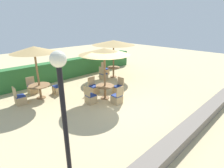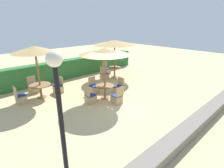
% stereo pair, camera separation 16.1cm
% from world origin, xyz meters
% --- Properties ---
extents(ground_plane, '(40.00, 40.00, 0.00)m').
position_xyz_m(ground_plane, '(0.00, 0.00, 0.00)').
color(ground_plane, '#C6B284').
extents(hedge_row, '(13.00, 0.70, 1.30)m').
position_xyz_m(hedge_row, '(0.00, 5.71, 0.65)').
color(hedge_row, '#2D6B33').
rests_on(hedge_row, ground_plane).
extents(stone_border, '(10.00, 0.56, 0.38)m').
position_xyz_m(stone_border, '(0.00, -3.43, 0.19)').
color(stone_border, slate).
rests_on(stone_border, ground_plane).
extents(lamp_post, '(0.36, 0.36, 3.32)m').
position_xyz_m(lamp_post, '(-4.07, -2.01, 2.35)').
color(lamp_post, black).
rests_on(lamp_post, ground_plane).
extents(parasol_center, '(2.54, 2.54, 2.66)m').
position_xyz_m(parasol_center, '(-0.08, 1.06, 2.49)').
color(parasol_center, olive).
rests_on(parasol_center, ground_plane).
extents(round_table_center, '(0.96, 0.96, 0.72)m').
position_xyz_m(round_table_center, '(-0.08, 1.06, 0.54)').
color(round_table_center, olive).
rests_on(round_table_center, ground_plane).
extents(patio_chair_center_east, '(0.46, 0.46, 0.93)m').
position_xyz_m(patio_chair_center_east, '(0.89, 1.01, 0.26)').
color(patio_chair_center_east, tan).
rests_on(patio_chair_center_east, ground_plane).
extents(patio_chair_center_north, '(0.46, 0.46, 0.93)m').
position_xyz_m(patio_chair_center_north, '(-0.08, 2.03, 0.26)').
color(patio_chair_center_north, tan).
rests_on(patio_chair_center_north, ground_plane).
extents(patio_chair_center_south, '(0.46, 0.46, 0.93)m').
position_xyz_m(patio_chair_center_south, '(-0.07, 0.16, 0.26)').
color(patio_chair_center_south, tan).
rests_on(patio_chair_center_south, ground_plane).
extents(patio_chair_center_west, '(0.46, 0.46, 0.93)m').
position_xyz_m(patio_chair_center_west, '(-1.02, 1.09, 0.26)').
color(patio_chair_center_west, tan).
rests_on(patio_chair_center_west, ground_plane).
extents(parasol_back_right, '(3.00, 3.00, 2.66)m').
position_xyz_m(parasol_back_right, '(2.92, 3.48, 2.49)').
color(parasol_back_right, olive).
rests_on(parasol_back_right, ground_plane).
extents(round_table_back_right, '(0.90, 0.90, 0.74)m').
position_xyz_m(round_table_back_right, '(2.92, 3.48, 0.55)').
color(round_table_back_right, olive).
rests_on(round_table_back_right, ground_plane).
extents(patio_chair_back_right_west, '(0.46, 0.46, 0.93)m').
position_xyz_m(patio_chair_back_right_west, '(1.98, 3.52, 0.26)').
color(patio_chair_back_right_west, tan).
rests_on(patio_chair_back_right_west, ground_plane).
extents(patio_chair_back_right_north, '(0.46, 0.46, 0.93)m').
position_xyz_m(patio_chair_back_right_north, '(2.97, 4.45, 0.26)').
color(patio_chair_back_right_north, tan).
rests_on(patio_chair_back_right_north, ground_plane).
extents(parasol_back_left, '(2.24, 2.24, 2.75)m').
position_xyz_m(parasol_back_left, '(-2.55, 3.46, 2.57)').
color(parasol_back_left, olive).
rests_on(parasol_back_left, ground_plane).
extents(round_table_back_left, '(1.10, 1.10, 0.73)m').
position_xyz_m(round_table_back_left, '(-2.55, 3.46, 0.58)').
color(round_table_back_left, olive).
rests_on(round_table_back_left, ground_plane).
extents(patio_chair_back_left_north, '(0.46, 0.46, 0.93)m').
position_xyz_m(patio_chair_back_left_north, '(-2.60, 4.43, 0.26)').
color(patio_chair_back_left_north, tan).
rests_on(patio_chair_back_left_north, ground_plane).
extents(patio_chair_back_left_west, '(0.46, 0.46, 0.93)m').
position_xyz_m(patio_chair_back_left_west, '(-3.58, 3.43, 0.26)').
color(patio_chair_back_left_west, tan).
rests_on(patio_chair_back_left_west, ground_plane).
extents(patio_chair_back_left_east, '(0.46, 0.46, 0.93)m').
position_xyz_m(patio_chair_back_left_east, '(-1.55, 3.45, 0.26)').
color(patio_chair_back_left_east, tan).
rests_on(patio_chair_back_left_east, ground_plane).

